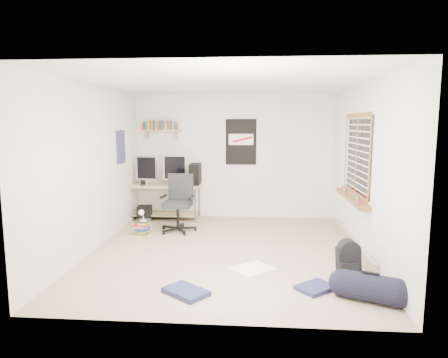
# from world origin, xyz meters

# --- Properties ---
(floor) EXTENTS (4.00, 4.50, 0.01)m
(floor) POSITION_xyz_m (0.00, 0.00, -0.01)
(floor) COLOR gray
(floor) RESTS_ON ground
(ceiling) EXTENTS (4.00, 4.50, 0.01)m
(ceiling) POSITION_xyz_m (0.00, 0.00, 2.50)
(ceiling) COLOR white
(ceiling) RESTS_ON ground
(back_wall) EXTENTS (4.00, 0.01, 2.50)m
(back_wall) POSITION_xyz_m (0.00, 2.25, 1.25)
(back_wall) COLOR silver
(back_wall) RESTS_ON ground
(left_wall) EXTENTS (0.01, 4.50, 2.50)m
(left_wall) POSITION_xyz_m (-2.00, 0.00, 1.25)
(left_wall) COLOR silver
(left_wall) RESTS_ON ground
(right_wall) EXTENTS (0.01, 4.50, 2.50)m
(right_wall) POSITION_xyz_m (2.00, 0.00, 1.25)
(right_wall) COLOR silver
(right_wall) RESTS_ON ground
(desk) EXTENTS (1.64, 1.17, 0.69)m
(desk) POSITION_xyz_m (-1.41, 1.99, 0.36)
(desk) COLOR tan
(desk) RESTS_ON floor
(monitor_left) EXTENTS (0.44, 0.19, 0.47)m
(monitor_left) POSITION_xyz_m (-1.67, 1.72, 0.92)
(monitor_left) COLOR #ACACB1
(monitor_left) RESTS_ON desk
(monitor_right) EXTENTS (0.45, 0.11, 0.49)m
(monitor_right) POSITION_xyz_m (-1.11, 1.75, 0.93)
(monitor_right) COLOR #9A999E
(monitor_right) RESTS_ON desk
(pc_tower) EXTENTS (0.20, 0.42, 0.44)m
(pc_tower) POSITION_xyz_m (-0.75, 2.00, 0.91)
(pc_tower) COLOR black
(pc_tower) RESTS_ON desk
(keyboard) EXTENTS (0.47, 0.30, 0.02)m
(keyboard) POSITION_xyz_m (-1.04, 1.72, 0.70)
(keyboard) COLOR black
(keyboard) RESTS_ON desk
(speaker_left) EXTENTS (0.08, 0.08, 0.16)m
(speaker_left) POSITION_xyz_m (-1.75, 1.75, 0.77)
(speaker_left) COLOR black
(speaker_left) RESTS_ON desk
(speaker_right) EXTENTS (0.13, 0.13, 0.19)m
(speaker_right) POSITION_xyz_m (-1.04, 1.78, 0.78)
(speaker_right) COLOR black
(speaker_right) RESTS_ON desk
(office_chair) EXTENTS (0.73, 0.73, 1.03)m
(office_chair) POSITION_xyz_m (-0.93, 1.04, 0.49)
(office_chair) COLOR #232426
(office_chair) RESTS_ON floor
(wall_shelf) EXTENTS (0.80, 0.22, 0.24)m
(wall_shelf) POSITION_xyz_m (-1.45, 2.14, 1.78)
(wall_shelf) COLOR tan
(wall_shelf) RESTS_ON back_wall
(poster_back_wall) EXTENTS (0.62, 0.03, 0.92)m
(poster_back_wall) POSITION_xyz_m (0.15, 2.23, 1.55)
(poster_back_wall) COLOR black
(poster_back_wall) RESTS_ON back_wall
(poster_left_wall) EXTENTS (0.02, 0.42, 0.60)m
(poster_left_wall) POSITION_xyz_m (-1.99, 1.20, 1.50)
(poster_left_wall) COLOR navy
(poster_left_wall) RESTS_ON left_wall
(window) EXTENTS (0.10, 1.50, 1.26)m
(window) POSITION_xyz_m (1.95, 0.30, 1.45)
(window) COLOR brown
(window) RESTS_ON right_wall
(baseboard_heater) EXTENTS (0.08, 2.50, 0.18)m
(baseboard_heater) POSITION_xyz_m (1.96, 0.30, 0.09)
(baseboard_heater) COLOR #B7B2A8
(baseboard_heater) RESTS_ON floor
(backpack) EXTENTS (0.30, 0.25, 0.37)m
(backpack) POSITION_xyz_m (1.62, -0.93, 0.20)
(backpack) COLOR black
(backpack) RESTS_ON floor
(duffel_bag) EXTENTS (0.41, 0.41, 0.60)m
(duffel_bag) POSITION_xyz_m (1.70, -1.61, 0.14)
(duffel_bag) COLOR black
(duffel_bag) RESTS_ON floor
(tshirt) EXTENTS (0.64, 0.63, 0.04)m
(tshirt) POSITION_xyz_m (0.42, -0.81, 0.02)
(tshirt) COLOR white
(tshirt) RESTS_ON floor
(jeans_a) EXTENTS (0.59, 0.56, 0.05)m
(jeans_a) POSITION_xyz_m (-0.33, -1.59, 0.03)
(jeans_a) COLOR navy
(jeans_a) RESTS_ON floor
(jeans_b) EXTENTS (0.52, 0.50, 0.05)m
(jeans_b) POSITION_xyz_m (1.16, -1.35, 0.03)
(jeans_b) COLOR #22234E
(jeans_b) RESTS_ON floor
(book_stack) EXTENTS (0.53, 0.46, 0.32)m
(book_stack) POSITION_xyz_m (-1.50, 0.76, 0.15)
(book_stack) COLOR brown
(book_stack) RESTS_ON floor
(desk_lamp) EXTENTS (0.13, 0.20, 0.18)m
(desk_lamp) POSITION_xyz_m (-1.48, 0.74, 0.38)
(desk_lamp) COLOR white
(desk_lamp) RESTS_ON book_stack
(subwoofer) EXTENTS (0.31, 0.31, 0.31)m
(subwoofer) POSITION_xyz_m (-1.75, 1.80, 0.14)
(subwoofer) COLOR black
(subwoofer) RESTS_ON floor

